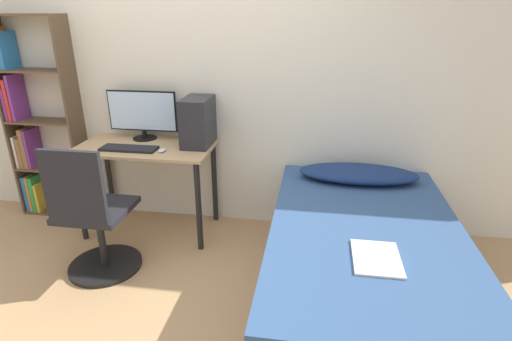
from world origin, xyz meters
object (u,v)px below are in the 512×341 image
at_px(office_chair, 94,225).
at_px(bed, 362,266).
at_px(bookshelf, 34,127).
at_px(monitor, 142,113).
at_px(keyboard, 129,148).
at_px(pc_tower, 198,122).

relative_size(office_chair, bed, 0.49).
height_order(bookshelf, monitor, bookshelf).
bearing_deg(bed, bookshelf, 162.61).
distance_m(bed, monitor, 2.05).
height_order(bed, monitor, monitor).
bearing_deg(bookshelf, monitor, 0.22).
height_order(office_chair, keyboard, office_chair).
bearing_deg(pc_tower, monitor, 170.13).
bearing_deg(pc_tower, bed, -32.02).
bearing_deg(bookshelf, bed, -17.39).
relative_size(bookshelf, office_chair, 1.79).
bearing_deg(bed, pc_tower, 147.98).
bearing_deg(monitor, bookshelf, -179.78).
bearing_deg(office_chair, bed, -1.32).
relative_size(bed, keyboard, 4.51).
xyz_separation_m(bed, keyboard, (-1.73, 0.57, 0.49)).
bearing_deg(keyboard, bookshelf, 163.83).
height_order(monitor, pc_tower, monitor).
bearing_deg(bookshelf, pc_tower, -3.11).
relative_size(office_chair, keyboard, 2.23).
distance_m(office_chair, monitor, 1.01).
xyz_separation_m(bookshelf, keyboard, (1.01, -0.29, -0.05)).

